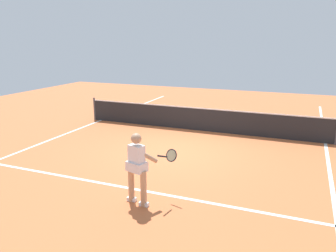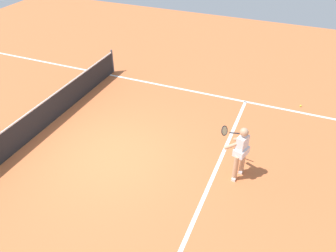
% 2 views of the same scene
% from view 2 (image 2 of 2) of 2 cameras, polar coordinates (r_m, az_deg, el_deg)
% --- Properties ---
extents(ground_plane, '(27.57, 27.57, 0.00)m').
position_cam_2_polar(ground_plane, '(10.00, -9.41, -4.80)').
color(ground_plane, '#C66638').
extents(service_line_marking, '(8.86, 0.10, 0.01)m').
position_cam_2_polar(service_line_marking, '(9.10, 7.08, -9.37)').
color(service_line_marking, white).
rests_on(service_line_marking, ground).
extents(sideline_right_marking, '(0.10, 19.21, 0.01)m').
position_cam_2_polar(sideline_right_marking, '(13.26, 0.24, 6.60)').
color(sideline_right_marking, white).
rests_on(sideline_right_marking, ground).
extents(court_net, '(9.54, 0.08, 0.97)m').
position_cam_2_polar(court_net, '(11.17, -21.43, 0.58)').
color(court_net, '#4C4C51').
rests_on(court_net, ground).
extents(tennis_player, '(0.96, 0.88, 1.55)m').
position_cam_2_polar(tennis_player, '(8.88, 12.00, -3.99)').
color(tennis_player, tan).
rests_on(tennis_player, ground).
extents(tennis_ball_mid, '(0.07, 0.07, 0.07)m').
position_cam_2_polar(tennis_ball_mid, '(12.86, 21.29, 3.16)').
color(tennis_ball_mid, '#D1E533').
rests_on(tennis_ball_mid, ground).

